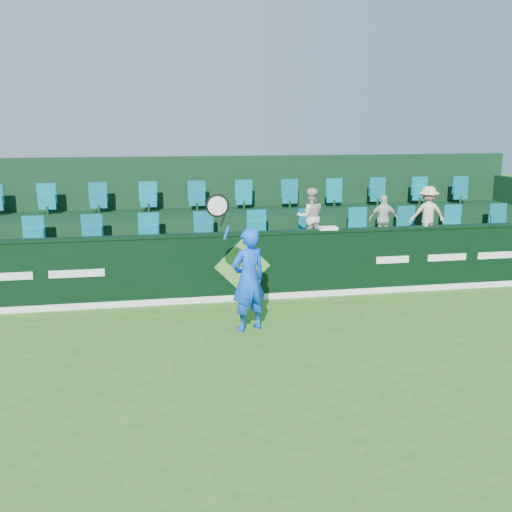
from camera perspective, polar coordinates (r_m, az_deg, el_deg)
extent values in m
plane|color=#256D1A|center=(7.71, 3.26, -13.07)|extent=(60.00, 60.00, 0.00)
cube|color=black|center=(11.19, -1.46, -1.15)|extent=(16.00, 0.20, 1.30)
cube|color=black|center=(11.04, -1.48, 2.25)|extent=(16.00, 0.24, 0.05)
cube|color=white|center=(11.25, -1.35, -4.20)|extent=(16.00, 0.02, 0.12)
cube|color=#4C8C33|center=(11.07, -1.37, -1.04)|extent=(1.10, 0.02, 1.10)
cube|color=white|center=(11.26, -23.54, -1.90)|extent=(0.85, 0.01, 0.14)
cube|color=white|center=(11.04, -17.48, -1.68)|extent=(1.00, 0.01, 0.14)
cube|color=white|center=(11.93, 13.50, -0.37)|extent=(0.70, 0.01, 0.14)
cube|color=white|center=(12.46, 18.56, -0.13)|extent=(0.85, 0.01, 0.14)
cube|color=white|center=(13.08, 23.18, 0.09)|extent=(1.00, 0.01, 0.14)
cube|color=black|center=(12.31, -2.24, -1.04)|extent=(16.00, 2.00, 0.80)
cube|color=black|center=(14.09, -3.33, 1.79)|extent=(16.00, 1.80, 1.30)
cube|color=black|center=(14.96, -3.83, 4.97)|extent=(16.00, 0.20, 2.60)
cube|color=#036F84|center=(12.55, -2.52, 2.50)|extent=(13.50, 0.50, 0.60)
cube|color=#036F84|center=(14.23, -3.53, 5.78)|extent=(13.50, 0.50, 0.60)
imported|color=blue|center=(9.48, -0.76, -2.38)|extent=(0.75, 0.63, 1.74)
cylinder|color=#143FBF|center=(9.14, -2.97, 2.34)|extent=(0.11, 0.04, 0.22)
cylinder|color=black|center=(9.10, -3.36, 3.57)|extent=(0.10, 0.03, 0.20)
torus|color=black|center=(9.05, -3.88, 5.05)|extent=(0.48, 0.04, 0.48)
cylinder|color=silver|center=(9.05, -3.88, 5.05)|extent=(0.39, 0.01, 0.39)
imported|color=beige|center=(12.46, 5.44, 3.91)|extent=(0.63, 0.50, 1.26)
imported|color=silver|center=(13.03, 12.64, 3.64)|extent=(0.67, 0.39, 1.07)
imported|color=beige|center=(13.46, 16.77, 4.07)|extent=(0.86, 0.57, 1.25)
cube|color=white|center=(11.43, 7.19, 2.78)|extent=(0.36, 0.23, 0.05)
cylinder|color=silver|center=(12.20, 16.68, 3.39)|extent=(0.07, 0.07, 0.23)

